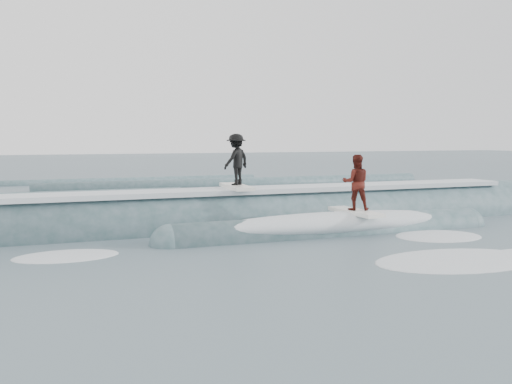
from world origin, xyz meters
name	(u,v)px	position (x,y,z in m)	size (l,w,h in m)	color
ground	(308,253)	(0.00, 0.00, 0.00)	(160.00, 160.00, 0.00)	#3C4C58
breaking_wave	(257,226)	(0.28, 3.95, 0.05)	(22.36, 3.84, 2.11)	#335255
surfer_black	(236,163)	(-0.23, 4.29, 1.88)	(1.11, 2.03, 1.60)	white
surfer_red	(356,187)	(2.47, 2.09, 1.27)	(0.91, 2.02, 1.63)	white
whitewater	(389,256)	(1.53, -0.91, 0.00)	(14.98, 5.73, 0.10)	white
far_swells	(110,190)	(-2.30, 17.65, 0.00)	(37.55, 8.65, 0.80)	#335255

